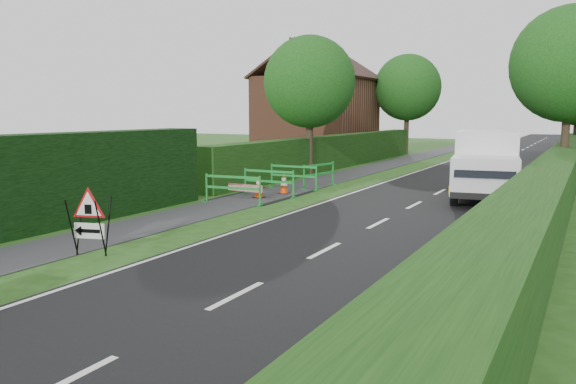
% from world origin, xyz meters
% --- Properties ---
extents(ground, '(120.00, 120.00, 0.00)m').
position_xyz_m(ground, '(0.00, 0.00, 0.00)').
color(ground, '#234413').
rests_on(ground, ground).
extents(road_surface, '(6.00, 90.00, 0.02)m').
position_xyz_m(road_surface, '(2.50, 35.00, 0.00)').
color(road_surface, black).
rests_on(road_surface, ground).
extents(footpath, '(2.00, 90.00, 0.02)m').
position_xyz_m(footpath, '(-3.00, 35.00, 0.01)').
color(footpath, '#2D2D30').
rests_on(footpath, ground).
extents(hedge_west_far, '(1.00, 24.00, 1.80)m').
position_xyz_m(hedge_west_far, '(-5.00, 22.00, 0.00)').
color(hedge_west_far, '#14380F').
rests_on(hedge_west_far, ground).
extents(hedge_east, '(1.20, 50.00, 1.50)m').
position_xyz_m(hedge_east, '(6.50, 16.00, 0.00)').
color(hedge_east, '#14380F').
rests_on(hedge_east, ground).
extents(house_west, '(7.50, 7.40, 7.88)m').
position_xyz_m(house_west, '(-10.00, 30.00, 2.90)').
color(house_west, brown).
rests_on(house_west, ground).
extents(tree_nw, '(4.40, 4.40, 6.70)m').
position_xyz_m(tree_nw, '(-4.60, 18.00, 4.48)').
color(tree_nw, '#2D2116').
rests_on(tree_nw, ground).
extents(tree_ne, '(5.20, 5.20, 7.79)m').
position_xyz_m(tree_ne, '(6.40, 22.00, 5.17)').
color(tree_ne, '#2D2116').
rests_on(tree_ne, ground).
extents(tree_fw, '(4.80, 4.80, 7.24)m').
position_xyz_m(tree_fw, '(-4.60, 34.00, 4.83)').
color(tree_fw, '#2D2116').
rests_on(tree_fw, ground).
extents(triangle_sign, '(1.06, 1.06, 1.24)m').
position_xyz_m(triangle_sign, '(-1.73, 1.70, 0.86)').
color(triangle_sign, black).
rests_on(triangle_sign, ground).
extents(works_van, '(2.80, 5.49, 2.39)m').
position_xyz_m(works_van, '(4.30, 14.04, 1.27)').
color(works_van, silver).
rests_on(works_van, ground).
extents(traffic_cone_0, '(0.38, 0.38, 0.79)m').
position_xyz_m(traffic_cone_0, '(4.70, 11.75, 0.39)').
color(traffic_cone_0, black).
rests_on(traffic_cone_0, ground).
extents(traffic_cone_1, '(0.38, 0.38, 0.79)m').
position_xyz_m(traffic_cone_1, '(5.29, 12.91, 0.39)').
color(traffic_cone_1, black).
rests_on(traffic_cone_1, ground).
extents(traffic_cone_2, '(0.38, 0.38, 0.79)m').
position_xyz_m(traffic_cone_2, '(5.27, 16.44, 0.39)').
color(traffic_cone_2, black).
rests_on(traffic_cone_2, ground).
extents(traffic_cone_3, '(0.38, 0.38, 0.79)m').
position_xyz_m(traffic_cone_3, '(-2.85, 10.44, 0.39)').
color(traffic_cone_3, black).
rests_on(traffic_cone_3, ground).
extents(traffic_cone_4, '(0.38, 0.38, 0.79)m').
position_xyz_m(traffic_cone_4, '(-2.57, 11.80, 0.39)').
color(traffic_cone_4, black).
rests_on(traffic_cone_4, ground).
extents(ped_barrier_0, '(2.09, 0.57, 1.00)m').
position_xyz_m(ped_barrier_0, '(-2.89, 8.86, 0.63)').
color(ped_barrier_0, '#1A9130').
rests_on(ped_barrier_0, ground).
extents(ped_barrier_1, '(2.07, 0.41, 1.00)m').
position_xyz_m(ped_barrier_1, '(-2.76, 10.99, 0.63)').
color(ped_barrier_1, '#1A9130').
rests_on(ped_barrier_1, ground).
extents(ped_barrier_2, '(2.06, 0.36, 1.00)m').
position_xyz_m(ped_barrier_2, '(-2.82, 13.04, 0.63)').
color(ped_barrier_2, '#1A9130').
rests_on(ped_barrier_2, ground).
extents(ped_barrier_3, '(0.73, 2.09, 1.00)m').
position_xyz_m(ped_barrier_3, '(-2.23, 14.15, 0.63)').
color(ped_barrier_3, '#1A9130').
rests_on(ped_barrier_3, ground).
extents(redwhite_plank, '(1.50, 0.18, 0.25)m').
position_xyz_m(redwhite_plank, '(-2.96, 9.71, 0.00)').
color(redwhite_plank, red).
rests_on(redwhite_plank, ground).
extents(hatchback_car, '(1.84, 3.54, 1.15)m').
position_xyz_m(hatchback_car, '(1.44, 27.46, 0.58)').
color(hatchback_car, silver).
rests_on(hatchback_car, ground).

